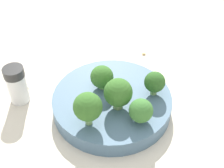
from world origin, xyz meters
name	(u,v)px	position (x,y,z in m)	size (l,w,h in m)	color
ground_plane	(112,109)	(0.00, 0.00, 0.00)	(3.00, 3.00, 0.00)	beige
bowl	(112,103)	(0.00, 0.00, 0.02)	(0.23, 0.23, 0.03)	slate
broccoli_floret_0	(88,107)	(-0.04, -0.07, 0.07)	(0.05, 0.05, 0.07)	#84AD66
broccoli_floret_1	(118,93)	(0.01, -0.03, 0.07)	(0.05, 0.05, 0.06)	#7A9E5B
broccoli_floret_2	(155,82)	(0.08, 0.01, 0.06)	(0.04, 0.04, 0.05)	#7A9E5B
broccoli_floret_3	(141,111)	(0.05, -0.06, 0.06)	(0.04, 0.04, 0.05)	#8EB770
broccoli_floret_4	(102,77)	(-0.02, 0.02, 0.06)	(0.04, 0.04, 0.05)	#7A9E5B
pepper_shaker	(17,85)	(-0.19, 0.02, 0.04)	(0.04, 0.04, 0.08)	silver
almond_crumb_0	(144,53)	(0.07, 0.18, 0.00)	(0.01, 0.01, 0.01)	tan
almond_crumb_1	(27,88)	(-0.18, 0.05, 0.00)	(0.01, 0.00, 0.01)	#AD7F4C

